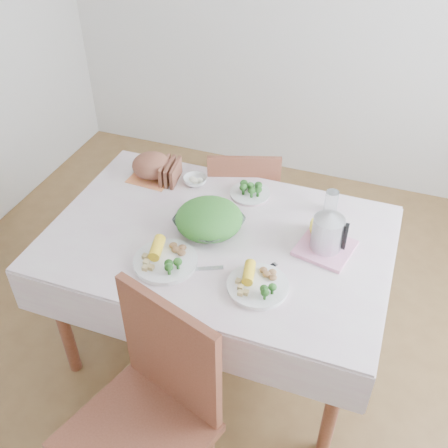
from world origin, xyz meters
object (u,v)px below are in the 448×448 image
(salad_bowl, at_px, (209,224))
(dinner_plate_right, at_px, (258,286))
(dinner_plate_left, at_px, (166,262))
(dining_table, at_px, (219,296))
(electric_kettle, at_px, (328,228))
(chair_far, at_px, (243,201))
(yellow_mug, at_px, (321,229))
(chair_near, at_px, (136,441))

(salad_bowl, height_order, dinner_plate_right, salad_bowl)
(dinner_plate_left, distance_m, dinner_plate_right, 0.40)
(dining_table, bearing_deg, electric_kettle, 8.92)
(dining_table, relative_size, dinner_plate_left, 5.18)
(salad_bowl, xyz_separation_m, electric_kettle, (0.52, 0.05, 0.09))
(chair_far, bearing_deg, electric_kettle, 115.21)
(dining_table, height_order, chair_far, chair_far)
(dinner_plate_left, xyz_separation_m, yellow_mug, (0.57, 0.40, 0.03))
(chair_near, xyz_separation_m, electric_kettle, (0.46, 0.92, 0.42))
(yellow_mug, bearing_deg, dinner_plate_left, -145.06)
(salad_bowl, height_order, electric_kettle, electric_kettle)
(salad_bowl, distance_m, dinner_plate_left, 0.28)
(dining_table, bearing_deg, chair_far, 98.51)
(dinner_plate_left, bearing_deg, salad_bowl, 70.93)
(dinner_plate_right, distance_m, yellow_mug, 0.43)
(dinner_plate_left, height_order, dinner_plate_right, same)
(yellow_mug, bearing_deg, salad_bowl, -164.56)
(salad_bowl, bearing_deg, dinner_plate_right, -40.73)
(chair_far, height_order, dinner_plate_right, chair_far)
(chair_far, height_order, dinner_plate_left, chair_far)
(chair_near, distance_m, dinner_plate_left, 0.70)
(yellow_mug, distance_m, electric_kettle, 0.12)
(dining_table, distance_m, chair_near, 0.85)
(chair_near, relative_size, electric_kettle, 5.47)
(dining_table, bearing_deg, dinner_plate_right, -43.36)
(salad_bowl, distance_m, electric_kettle, 0.52)
(chair_far, bearing_deg, yellow_mug, 117.47)
(dining_table, height_order, electric_kettle, electric_kettle)
(dinner_plate_right, xyz_separation_m, electric_kettle, (0.20, 0.32, 0.11))
(electric_kettle, bearing_deg, chair_far, 123.75)
(salad_bowl, distance_m, yellow_mug, 0.49)
(dining_table, distance_m, electric_kettle, 0.69)
(chair_far, xyz_separation_m, salad_bowl, (0.05, -0.64, 0.33))
(dining_table, bearing_deg, chair_near, -90.05)
(chair_near, bearing_deg, salad_bowl, 111.72)
(chair_near, distance_m, dinner_plate_right, 0.73)
(dining_table, relative_size, chair_near, 1.37)
(chair_near, relative_size, chair_far, 1.17)
(chair_near, xyz_separation_m, dinner_plate_left, (-0.14, 0.61, 0.31))
(dining_table, xyz_separation_m, yellow_mug, (0.42, 0.15, 0.43))
(dinner_plate_left, distance_m, yellow_mug, 0.69)
(dining_table, height_order, dinner_plate_right, dinner_plate_right)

